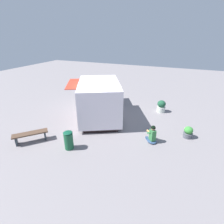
{
  "coord_description": "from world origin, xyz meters",
  "views": [
    {
      "loc": [
        4.1,
        -8.76,
        4.8
      ],
      "look_at": [
        0.96,
        -1.35,
        1.18
      ],
      "focal_mm": 28.04,
      "sensor_mm": 36.0,
      "label": 1
    }
  ],
  "objects_px": {
    "person_customer": "(152,135)",
    "planter_flowering_far": "(161,106)",
    "planter_flowering_near": "(188,132)",
    "plaza_bench": "(30,135)",
    "food_truck": "(99,98)",
    "trash_bin": "(69,140)"
  },
  "relations": [
    {
      "from": "plaza_bench",
      "to": "trash_bin",
      "type": "bearing_deg",
      "value": 7.49
    },
    {
      "from": "food_truck",
      "to": "planter_flowering_far",
      "type": "height_order",
      "value": "food_truck"
    },
    {
      "from": "food_truck",
      "to": "planter_flowering_far",
      "type": "relative_size",
      "value": 7.3
    },
    {
      "from": "person_customer",
      "to": "plaza_bench",
      "type": "height_order",
      "value": "person_customer"
    },
    {
      "from": "person_customer",
      "to": "planter_flowering_near",
      "type": "bearing_deg",
      "value": 34.57
    },
    {
      "from": "food_truck",
      "to": "plaza_bench",
      "type": "bearing_deg",
      "value": -110.83
    },
    {
      "from": "trash_bin",
      "to": "food_truck",
      "type": "bearing_deg",
      "value": 96.26
    },
    {
      "from": "planter_flowering_far",
      "to": "planter_flowering_near",
      "type": "bearing_deg",
      "value": -57.49
    },
    {
      "from": "person_customer",
      "to": "planter_flowering_near",
      "type": "distance_m",
      "value": 1.94
    },
    {
      "from": "plaza_bench",
      "to": "person_customer",
      "type": "bearing_deg",
      "value": 22.89
    },
    {
      "from": "person_customer",
      "to": "planter_flowering_far",
      "type": "xyz_separation_m",
      "value": [
        -0.14,
        3.83,
        0.04
      ]
    },
    {
      "from": "trash_bin",
      "to": "planter_flowering_near",
      "type": "bearing_deg",
      "value": 32.08
    },
    {
      "from": "planter_flowering_far",
      "to": "plaza_bench",
      "type": "distance_m",
      "value": 8.02
    },
    {
      "from": "food_truck",
      "to": "person_customer",
      "type": "height_order",
      "value": "food_truck"
    },
    {
      "from": "planter_flowering_far",
      "to": "person_customer",
      "type": "bearing_deg",
      "value": -87.87
    },
    {
      "from": "planter_flowering_far",
      "to": "plaza_bench",
      "type": "xyz_separation_m",
      "value": [
        -5.22,
        -6.09,
        -0.03
      ]
    },
    {
      "from": "planter_flowering_near",
      "to": "trash_bin",
      "type": "distance_m",
      "value": 5.84
    },
    {
      "from": "person_customer",
      "to": "planter_flowering_far",
      "type": "relative_size",
      "value": 1.13
    },
    {
      "from": "planter_flowering_far",
      "to": "trash_bin",
      "type": "xyz_separation_m",
      "value": [
        -3.21,
        -5.83,
        0.04
      ]
    },
    {
      "from": "food_truck",
      "to": "planter_flowering_near",
      "type": "relative_size",
      "value": 9.7
    },
    {
      "from": "planter_flowering_far",
      "to": "trash_bin",
      "type": "height_order",
      "value": "trash_bin"
    },
    {
      "from": "planter_flowering_near",
      "to": "plaza_bench",
      "type": "bearing_deg",
      "value": -154.2
    }
  ]
}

